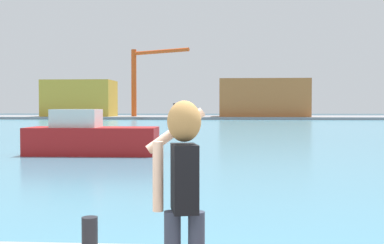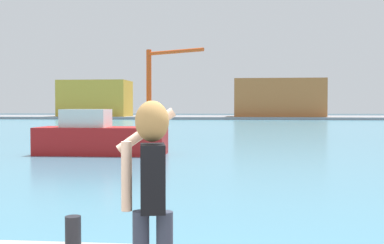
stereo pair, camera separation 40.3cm
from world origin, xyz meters
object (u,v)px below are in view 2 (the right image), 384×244
object	(u,v)px
harbor_bollard	(73,233)
warehouse_left	(95,98)
person_photographer	(151,182)
port_crane	(157,73)
boat_moored	(100,137)
warehouse_right	(278,98)

from	to	relation	value
harbor_bollard	warehouse_left	bearing A→B (deg)	106.97
person_photographer	port_crane	size ratio (longest dim) A/B	0.13
person_photographer	harbor_bollard	distance (m)	2.14
harbor_bollard	port_crane	world-z (taller)	port_crane
harbor_bollard	boat_moored	size ratio (longest dim) A/B	0.06
boat_moored	warehouse_left	bearing A→B (deg)	106.48
harbor_bollard	warehouse_right	xyz separation A→B (m)	(9.40, 86.95, 3.19)
person_photographer	warehouse_right	world-z (taller)	warehouse_right
harbor_bollard	warehouse_left	size ratio (longest dim) A/B	0.03
boat_moored	harbor_bollard	bearing A→B (deg)	-75.11
person_photographer	warehouse_left	xyz separation A→B (m)	(-27.66, 88.14, 2.27)
boat_moored	warehouse_left	world-z (taller)	warehouse_left
boat_moored	warehouse_right	world-z (taller)	warehouse_right
port_crane	warehouse_right	bearing A→B (deg)	3.19
harbor_bollard	warehouse_left	distance (m)	90.61
harbor_bollard	port_crane	xyz separation A→B (m)	(-13.88, 85.66, 7.98)
warehouse_right	boat_moored	bearing A→B (deg)	-101.59
warehouse_right	port_crane	world-z (taller)	port_crane
person_photographer	port_crane	world-z (taller)	port_crane
warehouse_left	port_crane	world-z (taller)	port_crane
port_crane	harbor_bollard	bearing A→B (deg)	-80.80
harbor_bollard	warehouse_right	size ratio (longest dim) A/B	0.02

